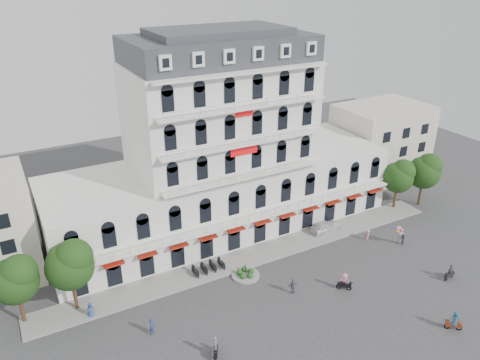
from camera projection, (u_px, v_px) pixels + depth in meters
name	position (u px, v px, depth m)	size (l,w,h in m)	color
ground	(297.00, 298.00, 49.93)	(120.00, 120.00, 0.00)	#38383A
sidewalk	(255.00, 255.00, 57.06)	(53.00, 4.00, 0.16)	gray
main_building	(221.00, 156.00, 60.05)	(45.00, 15.00, 25.80)	silver
flank_building_east	(380.00, 141.00, 76.33)	(14.00, 10.00, 12.00)	beige
traffic_island	(246.00, 274.00, 53.30)	(3.20, 3.20, 1.60)	gray
parked_scooter_row	(209.00, 272.00, 54.18)	(4.40, 1.80, 1.10)	black
tree_west_outer	(15.00, 278.00, 44.36)	(4.50, 4.48, 7.76)	#382314
tree_west_inner	(70.00, 263.00, 45.99)	(4.76, 4.76, 8.25)	#382314
tree_east_inner	(399.00, 175.00, 66.11)	(4.40, 4.37, 7.57)	#382314
tree_east_outer	(425.00, 170.00, 66.90)	(4.65, 4.65, 8.05)	#382314
parked_car	(326.00, 226.00, 62.00)	(1.78, 4.43, 1.51)	silver
rider_west	(216.00, 347.00, 42.12)	(1.03, 1.55, 2.27)	black
rider_east	(455.00, 321.00, 45.22)	(1.40, 1.21, 2.15)	maroon
rider_northeast	(450.00, 272.00, 52.54)	(1.70, 0.50, 2.00)	black
rider_center	(344.00, 281.00, 50.80)	(1.35, 1.27, 2.09)	black
pedestrian_left	(90.00, 310.00, 46.93)	(0.83, 0.54, 1.70)	navy
pedestrian_mid	(293.00, 286.00, 50.28)	(1.10, 0.46, 1.88)	slate
pedestrian_right	(368.00, 235.00, 60.09)	(0.98, 0.56, 1.52)	pink
pedestrian_far	(152.00, 326.00, 44.75)	(0.67, 0.44, 1.83)	navy
balloon_vendor	(401.00, 236.00, 58.86)	(1.40, 1.30, 2.45)	slate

